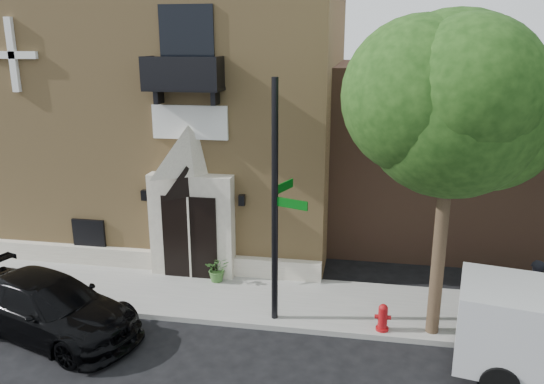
# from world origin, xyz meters

# --- Properties ---
(ground) EXTENTS (120.00, 120.00, 0.00)m
(ground) POSITION_xyz_m (0.00, 0.00, 0.00)
(ground) COLOR black
(ground) RESTS_ON ground
(sidewalk) EXTENTS (42.00, 3.00, 0.15)m
(sidewalk) POSITION_xyz_m (1.00, 1.50, 0.07)
(sidewalk) COLOR gray
(sidewalk) RESTS_ON ground
(church) EXTENTS (12.20, 11.01, 9.30)m
(church) POSITION_xyz_m (-2.99, 7.95, 4.63)
(church) COLOR tan
(church) RESTS_ON ground
(street_tree_left) EXTENTS (4.97, 4.38, 7.77)m
(street_tree_left) POSITION_xyz_m (6.03, 0.35, 5.87)
(street_tree_left) COLOR #38281C
(street_tree_left) RESTS_ON sidewalk
(black_sedan) EXTENTS (5.54, 3.56, 1.49)m
(black_sedan) POSITION_xyz_m (-3.57, -1.07, 0.75)
(black_sedan) COLOR black
(black_sedan) RESTS_ON ground
(street_sign) EXTENTS (0.94, 1.20, 6.25)m
(street_sign) POSITION_xyz_m (2.00, 0.45, 3.30)
(street_sign) COLOR black
(street_sign) RESTS_ON sidewalk
(fire_hydrant) EXTENTS (0.41, 0.33, 0.72)m
(fire_hydrant) POSITION_xyz_m (4.76, 0.29, 0.50)
(fire_hydrant) COLOR maroon
(fire_hydrant) RESTS_ON sidewalk
(planter) EXTENTS (0.85, 0.77, 0.81)m
(planter) POSITION_xyz_m (-0.11, 2.34, 0.55)
(planter) COLOR #3F6F30
(planter) RESTS_ON sidewalk
(pedestrian_near) EXTENTS (0.75, 0.58, 1.83)m
(pedestrian_near) POSITION_xyz_m (8.47, 1.13, 1.07)
(pedestrian_near) COLOR black
(pedestrian_near) RESTS_ON sidewalk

